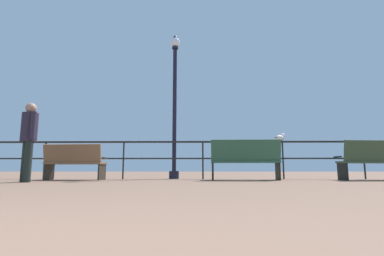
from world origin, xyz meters
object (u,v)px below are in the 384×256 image
bench_near_left (74,161)px  lamppost_center (175,99)px  person_by_bench (29,136)px  bench_far_right (371,159)px  seagull_on_rail (280,137)px  bench_near_right (245,158)px

bench_near_left → lamppost_center: (2.46, 0.98, 1.85)m
lamppost_center → person_by_bench: bearing=-144.5°
bench_far_right → seagull_on_rail: (-1.99, 0.77, 0.62)m
person_by_bench → bench_far_right: bearing=8.2°
bench_far_right → lamppost_center: size_ratio=0.35×
bench_near_left → lamppost_center: size_ratio=0.35×
person_by_bench → seagull_on_rail: 6.29m
bench_far_right → seagull_on_rail: bearing=158.8°
person_by_bench → seagull_on_rail: person_by_bench is taller
person_by_bench → bench_near_left: bearing=65.5°
lamppost_center → bench_near_left: bearing=-158.3°
lamppost_center → seagull_on_rail: 3.23m
bench_near_left → bench_far_right: (7.46, -0.00, 0.05)m
bench_near_right → person_by_bench: (-4.86, -1.14, 0.43)m
bench_far_right → bench_near_left: bearing=180.0°
seagull_on_rail → bench_far_right: bearing=-21.2°
seagull_on_rail → bench_near_left: bearing=-172.0°
bench_near_left → lamppost_center: 3.23m
bench_near_left → seagull_on_rail: size_ratio=3.76×
bench_near_right → seagull_on_rail: seagull_on_rail is taller
lamppost_center → seagull_on_rail: lamppost_center is taller
person_by_bench → seagull_on_rail: size_ratio=4.21×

